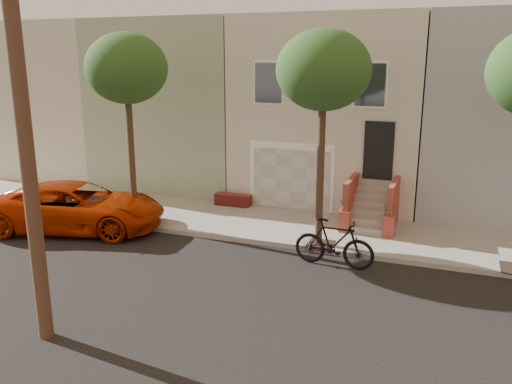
% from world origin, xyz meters
% --- Properties ---
extents(ground, '(90.00, 90.00, 0.00)m').
position_xyz_m(ground, '(0.00, 0.00, 0.00)').
color(ground, black).
rests_on(ground, ground).
extents(sidewalk, '(40.00, 3.70, 0.15)m').
position_xyz_m(sidewalk, '(0.00, 5.35, 0.07)').
color(sidewalk, gray).
rests_on(sidewalk, ground).
extents(house_row, '(33.10, 11.70, 7.00)m').
position_xyz_m(house_row, '(0.00, 11.19, 3.64)').
color(house_row, '#BEB5A3').
rests_on(house_row, sidewalk).
extents(tree_left, '(2.70, 2.57, 6.30)m').
position_xyz_m(tree_left, '(-5.50, 3.90, 5.26)').
color(tree_left, '#2D2116').
rests_on(tree_left, sidewalk).
extents(tree_mid, '(2.70, 2.57, 6.30)m').
position_xyz_m(tree_mid, '(1.00, 3.90, 5.26)').
color(tree_mid, '#2D2116').
rests_on(tree_mid, sidewalk).
extents(pickup_truck, '(6.24, 4.05, 1.60)m').
position_xyz_m(pickup_truck, '(-7.00, 2.77, 0.80)').
color(pickup_truck, '#AC2600').
rests_on(pickup_truck, ground).
extents(motorcycle, '(2.27, 0.73, 1.35)m').
position_xyz_m(motorcycle, '(1.74, 2.70, 0.68)').
color(motorcycle, black).
rests_on(motorcycle, ground).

